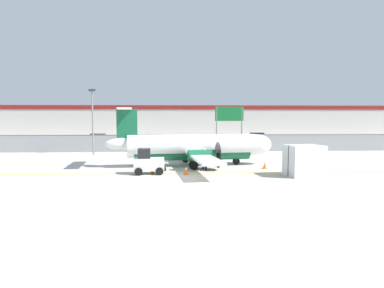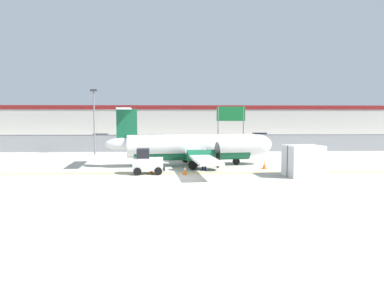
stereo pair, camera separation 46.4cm
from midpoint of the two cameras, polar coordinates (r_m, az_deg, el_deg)
ground_plane at (r=25.64m, az=-1.25°, el=-4.88°), size 140.00×140.00×0.01m
perimeter_fence at (r=41.41m, az=-1.89°, el=0.25°), size 98.00×0.10×2.10m
parking_lot_strip at (r=52.95m, az=-2.11°, el=0.03°), size 98.00×17.00×0.12m
background_building at (r=71.28m, az=-2.32°, el=3.75°), size 91.00×8.10×6.50m
commuter_airplane at (r=29.40m, az=0.14°, el=-0.53°), size 14.51×16.08×4.92m
baggage_tug at (r=25.38m, az=-7.81°, el=-3.07°), size 2.39×1.51×1.88m
ground_crew_worker at (r=26.91m, az=1.64°, el=-2.39°), size 0.55×0.42×1.70m
cargo_container at (r=25.53m, az=17.68°, el=-2.64°), size 2.63×2.29×2.20m
traffic_cone_near_left at (r=24.93m, az=-1.52°, el=-4.43°), size 0.36×0.36×0.64m
traffic_cone_near_right at (r=28.36m, az=11.58°, el=-3.43°), size 0.36×0.36×0.64m
traffic_cone_far_left at (r=25.61m, az=-7.17°, el=-4.22°), size 0.36×0.36×0.64m
parked_car_0 at (r=54.04m, az=-15.74°, el=0.84°), size 4.33×2.29×1.58m
parked_car_1 at (r=49.31m, az=-6.93°, el=0.64°), size 4.36×2.35×1.58m
parked_car_2 at (r=49.85m, az=3.96°, el=0.71°), size 4.28×2.16×1.58m
parked_car_3 at (r=56.17m, az=10.64°, el=1.07°), size 4.38×2.41×1.58m
apron_light_pole at (r=39.66m, az=-16.56°, el=4.49°), size 0.70×0.30×7.27m
highway_sign at (r=43.33m, az=5.92°, el=4.42°), size 3.60×0.14×5.50m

